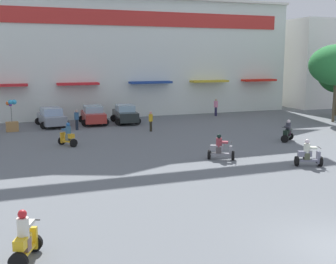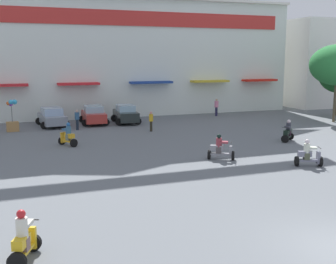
{
  "view_description": "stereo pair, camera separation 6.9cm",
  "coord_description": "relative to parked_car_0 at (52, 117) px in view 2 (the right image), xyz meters",
  "views": [
    {
      "loc": [
        -9.11,
        -9.11,
        5.56
      ],
      "look_at": [
        -0.86,
        13.16,
        1.43
      ],
      "focal_mm": 45.29,
      "sensor_mm": 36.0,
      "label": 1
    },
    {
      "loc": [
        -9.04,
        -9.13,
        5.56
      ],
      "look_at": [
        -0.86,
        13.16,
        1.43
      ],
      "focal_mm": 45.29,
      "sensor_mm": 36.0,
      "label": 2
    }
  ],
  "objects": [
    {
      "name": "ground_plane",
      "position": [
        6.09,
        -13.85,
        -0.77
      ],
      "size": [
        128.0,
        128.0,
        0.0
      ],
      "primitive_type": "plane",
      "color": "slate"
    },
    {
      "name": "colonial_building",
      "position": [
        6.09,
        9.19,
        9.19
      ],
      "size": [
        37.55,
        16.54,
        22.62
      ],
      "color": "silver",
      "rests_on": "ground"
    },
    {
      "name": "flank_building_right",
      "position": [
        33.06,
        7.14,
        4.19
      ],
      "size": [
        12.28,
        10.51,
        9.91
      ],
      "color": "white",
      "rests_on": "ground"
    },
    {
      "name": "parked_car_0",
      "position": [
        0.0,
        0.0,
        0.0
      ],
      "size": [
        2.58,
        4.29,
        1.55
      ],
      "color": "gray",
      "rests_on": "ground"
    },
    {
      "name": "parked_car_1",
      "position": [
        3.46,
        -0.02,
        0.02
      ],
      "size": [
        2.39,
        3.89,
        1.6
      ],
      "color": "#AB312B",
      "rests_on": "ground"
    },
    {
      "name": "parked_car_2",
      "position": [
        6.18,
        -0.4,
        0.02
      ],
      "size": [
        2.36,
        3.92,
        1.58
      ],
      "color": "#242B2A",
      "rests_on": "ground"
    },
    {
      "name": "scooter_rider_2",
      "position": [
        7.73,
        -15.39,
        -0.18
      ],
      "size": [
        1.52,
        1.22,
        1.44
      ],
      "color": "black",
      "rests_on": "ground"
    },
    {
      "name": "scooter_rider_3",
      "position": [
        0.22,
        -8.66,
        -0.14
      ],
      "size": [
        1.14,
        1.45,
        1.54
      ],
      "color": "black",
      "rests_on": "ground"
    },
    {
      "name": "scooter_rider_5",
      "position": [
        11.35,
        -18.3,
        -0.18
      ],
      "size": [
        1.46,
        1.0,
        1.43
      ],
      "color": "black",
      "rests_on": "ground"
    },
    {
      "name": "scooter_rider_6",
      "position": [
        -2.9,
        -24.29,
        -0.15
      ],
      "size": [
        0.98,
        1.43,
        1.54
      ],
      "color": "black",
      "rests_on": "ground"
    },
    {
      "name": "scooter_rider_7",
      "position": [
        14.43,
        -12.26,
        -0.16
      ],
      "size": [
        1.35,
        1.21,
        1.49
      ],
      "color": "black",
      "rests_on": "ground"
    },
    {
      "name": "pedestrian_1",
      "position": [
        6.95,
        -5.23,
        0.11
      ],
      "size": [
        0.35,
        0.35,
        1.55
      ],
      "color": "black",
      "rests_on": "ground"
    },
    {
      "name": "pedestrian_2",
      "position": [
        15.7,
        1.06,
        0.18
      ],
      "size": [
        0.53,
        0.53,
        1.69
      ],
      "color": "#211E3D",
      "rests_on": "ground"
    },
    {
      "name": "pedestrian_3",
      "position": [
        1.69,
        -2.57,
        0.12
      ],
      "size": [
        0.47,
        0.47,
        1.59
      ],
      "color": "#1A2330",
      "rests_on": "ground"
    },
    {
      "name": "balloon_vendor_cart",
      "position": [
        -3.09,
        -1.59,
        0.11
      ],
      "size": [
        0.95,
        0.83,
        2.48
      ],
      "color": "#A17644",
      "rests_on": "ground"
    }
  ]
}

